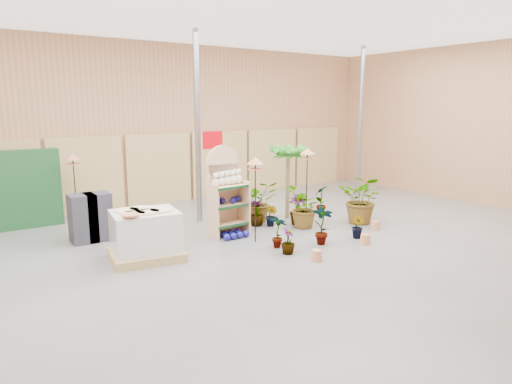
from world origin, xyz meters
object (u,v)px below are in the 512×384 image
Objects in this scene: pallet_stack at (146,235)px; bird_table_front at (255,163)px; potted_plant_2 at (304,208)px; display_shelf at (225,194)px.

bird_table_front reaches higher than pallet_stack.
bird_table_front is 1.94m from potted_plant_2.
potted_plant_2 is at bearing 10.05° from bird_table_front.
potted_plant_2 is at bearing 8.73° from pallet_stack.
potted_plant_2 is (3.78, 0.00, 0.03)m from pallet_stack.
bird_table_front reaches higher than potted_plant_2.
bird_table_front is (0.20, -0.87, 0.75)m from display_shelf.
display_shelf is 1.88m from potted_plant_2.
pallet_stack is at bearing -167.24° from display_shelf.
display_shelf is at bearing 161.03° from potted_plant_2.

